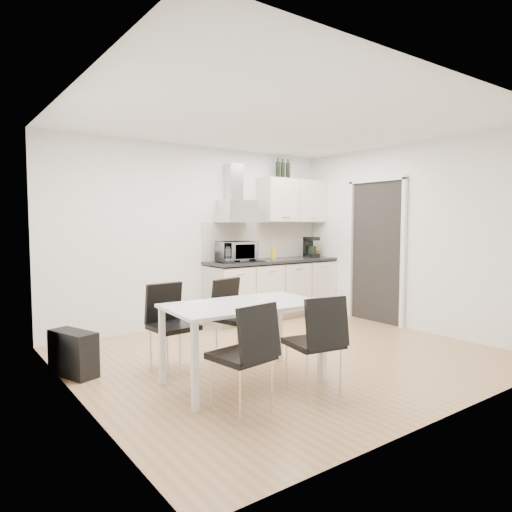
{
  "coord_description": "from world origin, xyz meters",
  "views": [
    {
      "loc": [
        -3.25,
        -3.9,
        1.5
      ],
      "look_at": [
        -0.06,
        0.48,
        1.1
      ],
      "focal_mm": 32.0,
      "sensor_mm": 36.0,
      "label": 1
    }
  ],
  "objects_px": {
    "kitchenette": "(273,265)",
    "floor_speaker": "(183,319)",
    "dining_table": "(244,312)",
    "guitar_amp": "(73,353)",
    "chair_far_right": "(239,320)",
    "chair_near_right": "(313,344)",
    "chair_far_left": "(174,328)",
    "chair_near_left": "(241,357)"
  },
  "relations": [
    {
      "from": "floor_speaker",
      "to": "guitar_amp",
      "type": "bearing_deg",
      "value": -136.59
    },
    {
      "from": "chair_near_right",
      "to": "guitar_amp",
      "type": "relative_size",
      "value": 1.54
    },
    {
      "from": "dining_table",
      "to": "chair_near_left",
      "type": "xyz_separation_m",
      "value": [
        -0.4,
        -0.54,
        -0.23
      ]
    },
    {
      "from": "dining_table",
      "to": "chair_near_right",
      "type": "relative_size",
      "value": 1.68
    },
    {
      "from": "kitchenette",
      "to": "chair_near_right",
      "type": "height_order",
      "value": "kitchenette"
    },
    {
      "from": "chair_near_right",
      "to": "floor_speaker",
      "type": "height_order",
      "value": "chair_near_right"
    },
    {
      "from": "kitchenette",
      "to": "dining_table",
      "type": "bearing_deg",
      "value": -133.36
    },
    {
      "from": "dining_table",
      "to": "guitar_amp",
      "type": "distance_m",
      "value": 1.74
    },
    {
      "from": "kitchenette",
      "to": "floor_speaker",
      "type": "bearing_deg",
      "value": 173.73
    },
    {
      "from": "kitchenette",
      "to": "chair_near_left",
      "type": "bearing_deg",
      "value": -132.05
    },
    {
      "from": "chair_near_right",
      "to": "guitar_amp",
      "type": "xyz_separation_m",
      "value": [
        -1.58,
        1.73,
        -0.22
      ]
    },
    {
      "from": "dining_table",
      "to": "floor_speaker",
      "type": "xyz_separation_m",
      "value": [
        0.55,
        2.34,
        -0.54
      ]
    },
    {
      "from": "kitchenette",
      "to": "chair_far_left",
      "type": "bearing_deg",
      "value": -148.53
    },
    {
      "from": "chair_near_right",
      "to": "guitar_amp",
      "type": "bearing_deg",
      "value": 142.04
    },
    {
      "from": "chair_near_left",
      "to": "chair_near_right",
      "type": "relative_size",
      "value": 1.0
    },
    {
      "from": "guitar_amp",
      "to": "chair_near_left",
      "type": "bearing_deg",
      "value": -82.65
    },
    {
      "from": "chair_near_left",
      "to": "floor_speaker",
      "type": "relative_size",
      "value": 3.4
    },
    {
      "from": "dining_table",
      "to": "chair_far_right",
      "type": "height_order",
      "value": "chair_far_right"
    },
    {
      "from": "kitchenette",
      "to": "chair_far_left",
      "type": "height_order",
      "value": "kitchenette"
    },
    {
      "from": "dining_table",
      "to": "guitar_amp",
      "type": "relative_size",
      "value": 2.58
    },
    {
      "from": "floor_speaker",
      "to": "chair_near_left",
      "type": "bearing_deg",
      "value": -98.67
    },
    {
      "from": "chair_far_left",
      "to": "guitar_amp",
      "type": "xyz_separation_m",
      "value": [
        -0.86,
        0.45,
        -0.22
      ]
    },
    {
      "from": "dining_table",
      "to": "chair_far_left",
      "type": "distance_m",
      "value": 0.82
    },
    {
      "from": "chair_near_left",
      "to": "kitchenette",
      "type": "bearing_deg",
      "value": 39.37
    },
    {
      "from": "chair_far_right",
      "to": "chair_near_right",
      "type": "xyz_separation_m",
      "value": [
        -0.03,
        -1.21,
        0.0
      ]
    },
    {
      "from": "guitar_amp",
      "to": "chair_far_right",
      "type": "bearing_deg",
      "value": -37.45
    },
    {
      "from": "chair_near_right",
      "to": "chair_far_left",
      "type": "bearing_deg",
      "value": 128.98
    },
    {
      "from": "chair_far_right",
      "to": "floor_speaker",
      "type": "xyz_separation_m",
      "value": [
        0.19,
        1.72,
        -0.31
      ]
    },
    {
      "from": "guitar_amp",
      "to": "floor_speaker",
      "type": "height_order",
      "value": "guitar_amp"
    },
    {
      "from": "chair_far_right",
      "to": "chair_near_left",
      "type": "height_order",
      "value": "same"
    },
    {
      "from": "kitchenette",
      "to": "floor_speaker",
      "type": "height_order",
      "value": "kitchenette"
    },
    {
      "from": "chair_near_left",
      "to": "floor_speaker",
      "type": "xyz_separation_m",
      "value": [
        0.94,
        2.88,
        -0.31
      ]
    },
    {
      "from": "chair_far_right",
      "to": "floor_speaker",
      "type": "height_order",
      "value": "chair_far_right"
    },
    {
      "from": "guitar_amp",
      "to": "chair_far_left",
      "type": "bearing_deg",
      "value": -47.37
    },
    {
      "from": "chair_far_left",
      "to": "guitar_amp",
      "type": "relative_size",
      "value": 1.54
    },
    {
      "from": "chair_near_right",
      "to": "kitchenette",
      "type": "bearing_deg",
      "value": 67.77
    },
    {
      "from": "dining_table",
      "to": "chair_far_left",
      "type": "height_order",
      "value": "chair_far_left"
    },
    {
      "from": "kitchenette",
      "to": "chair_near_right",
      "type": "bearing_deg",
      "value": -121.9
    },
    {
      "from": "guitar_amp",
      "to": "floor_speaker",
      "type": "relative_size",
      "value": 2.22
    },
    {
      "from": "kitchenette",
      "to": "chair_far_left",
      "type": "relative_size",
      "value": 2.86
    },
    {
      "from": "chair_far_left",
      "to": "chair_near_right",
      "type": "bearing_deg",
      "value": 114.96
    },
    {
      "from": "chair_far_left",
      "to": "chair_near_right",
      "type": "relative_size",
      "value": 1.0
    }
  ]
}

